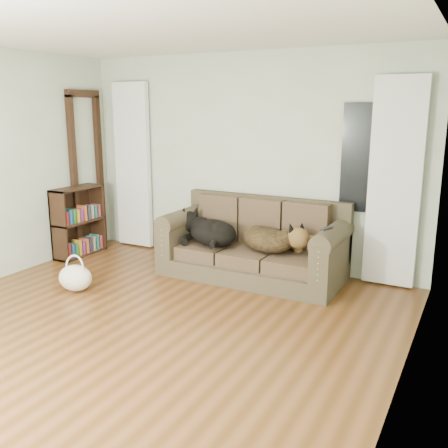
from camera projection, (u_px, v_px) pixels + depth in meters
The scene contains 14 objects.
floor at pixel (121, 337), 4.33m from camera, with size 5.00×5.00×0.00m, color #4B2C10.
ceiling at pixel (105, 18), 3.73m from camera, with size 5.00×5.00×0.00m, color white.
wall_back at pixel (246, 161), 6.18m from camera, with size 4.50×0.04×2.60m, color beige.
wall_right at pixel (405, 218), 3.01m from camera, with size 0.04×5.00×2.60m, color beige.
curtain_left at pixel (133, 166), 6.92m from camera, with size 0.55×0.08×2.25m, color white.
curtain_right at pixel (395, 184), 5.33m from camera, with size 0.55×0.08×2.25m, color white.
window_pane at pixel (364, 158), 5.47m from camera, with size 0.50×0.03×1.20m, color black.
door_casing at pixel (87, 174), 6.85m from camera, with size 0.07×0.60×2.10m, color black.
sofa at pixel (252, 240), 5.77m from camera, with size 2.09×0.90×0.85m, color #383420.
dog_black_lab at pixel (210, 233), 5.94m from camera, with size 0.73×0.51×0.31m, color black.
dog_shepherd at pixel (271, 240), 5.63m from camera, with size 0.67×0.48×0.30m, color black.
tv_remote at pixel (327, 228), 5.14m from camera, with size 0.05×0.19×0.02m, color black.
tote_bag at pixel (75, 276), 5.40m from camera, with size 0.39×0.30×0.28m, color beige.
bookshelf at pixel (78, 218), 6.64m from camera, with size 0.28×0.74×0.92m, color black.
Camera 1 is at (2.66, -3.11, 1.96)m, focal length 40.00 mm.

